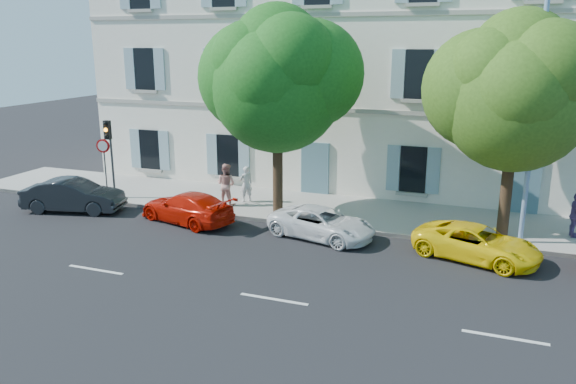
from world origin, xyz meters
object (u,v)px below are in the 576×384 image
at_px(street_lamp, 536,107).
at_px(pedestrian_c, 575,215).
at_px(car_white_coupe, 322,223).
at_px(tree_right, 516,100).
at_px(tree_left, 277,86).
at_px(traffic_light, 109,142).
at_px(car_dark_sedan, 73,195).
at_px(pedestrian_a, 246,184).
at_px(car_yellow_supercar, 477,243).
at_px(pedestrian_b, 226,184).
at_px(car_red_coupe, 187,207).
at_px(road_sign, 104,156).

bearing_deg(street_lamp, pedestrian_c, 38.29).
xyz_separation_m(car_white_coupe, tree_right, (6.14, 1.99, 4.46)).
height_order(tree_left, traffic_light, tree_left).
height_order(car_dark_sedan, pedestrian_a, pedestrian_a).
relative_size(car_yellow_supercar, traffic_light, 1.17).
bearing_deg(car_dark_sedan, pedestrian_b, -78.80).
distance_m(car_dark_sedan, tree_left, 9.76).
bearing_deg(pedestrian_c, street_lamp, 121.59).
height_order(car_red_coupe, traffic_light, traffic_light).
bearing_deg(tree_right, car_red_coupe, -169.94).
distance_m(tree_left, traffic_light, 8.18).
distance_m(car_white_coupe, tree_left, 5.53).
relative_size(car_dark_sedan, car_red_coupe, 1.00).
bearing_deg(street_lamp, car_red_coupe, -173.15).
distance_m(pedestrian_a, pedestrian_b, 0.95).
height_order(car_white_coupe, pedestrian_a, pedestrian_a).
relative_size(tree_left, pedestrian_c, 4.87).
bearing_deg(road_sign, tree_right, 1.96).
relative_size(tree_right, traffic_light, 2.18).
bearing_deg(tree_right, street_lamp, -44.58).
relative_size(tree_left, pedestrian_a, 5.08).
relative_size(road_sign, street_lamp, 0.32).
distance_m(car_white_coupe, tree_right, 7.85).
bearing_deg(tree_right, pedestrian_b, 178.79).
bearing_deg(car_dark_sedan, car_yellow_supercar, -102.91).
bearing_deg(tree_left, tree_right, 2.08).
xyz_separation_m(street_lamp, pedestrian_b, (-11.68, 0.83, -3.82)).
xyz_separation_m(car_dark_sedan, car_red_coupe, (5.20, 0.36, -0.08)).
distance_m(car_red_coupe, tree_right, 12.63).
relative_size(street_lamp, pedestrian_b, 4.65).
distance_m(car_yellow_supercar, street_lamp, 4.82).
relative_size(road_sign, pedestrian_c, 1.62).
relative_size(car_red_coupe, pedestrian_b, 2.31).
bearing_deg(tree_right, car_dark_sedan, -171.81).
bearing_deg(road_sign, traffic_light, -5.12).
bearing_deg(car_dark_sedan, street_lamp, -97.52).
height_order(car_yellow_supercar, traffic_light, traffic_light).
distance_m(tree_left, pedestrian_a, 4.92).
bearing_deg(car_yellow_supercar, tree_left, 93.19).
relative_size(tree_left, traffic_light, 2.29).
relative_size(car_white_coupe, tree_left, 0.50).
distance_m(car_red_coupe, traffic_light, 5.25).
bearing_deg(car_white_coupe, pedestrian_a, 69.28).
bearing_deg(road_sign, pedestrian_c, 4.16).
xyz_separation_m(car_red_coupe, pedestrian_b, (0.58, 2.30, 0.44)).
xyz_separation_m(car_yellow_supercar, road_sign, (-15.82, 1.69, 1.49)).
bearing_deg(car_dark_sedan, tree_right, -95.32).
bearing_deg(road_sign, car_red_coupe, -16.81).
xyz_separation_m(tree_right, road_sign, (-16.61, -0.57, -2.96)).
height_order(tree_right, traffic_light, tree_right).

